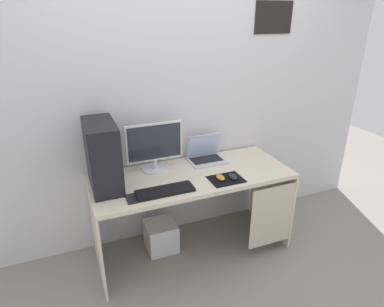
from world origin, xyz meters
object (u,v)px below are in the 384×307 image
(monitor, at_px, (155,147))
(keyboard, at_px, (165,191))
(pc_tower, at_px, (102,155))
(mouse_left, at_px, (220,177))
(mouse_right, at_px, (233,177))
(subwoofer, at_px, (161,236))
(cell_phone, at_px, (131,199))
(laptop, at_px, (206,155))

(monitor, height_order, keyboard, monitor)
(pc_tower, relative_size, mouse_left, 5.13)
(pc_tower, distance_m, mouse_right, 0.99)
(subwoofer, bearing_deg, cell_phone, -133.55)
(pc_tower, distance_m, mouse_left, 0.89)
(monitor, height_order, mouse_left, monitor)
(subwoofer, bearing_deg, monitor, 86.03)
(mouse_left, bearing_deg, keyboard, -177.47)
(mouse_left, height_order, mouse_right, same)
(keyboard, xyz_separation_m, mouse_left, (0.45, 0.02, 0.01))
(keyboard, height_order, cell_phone, keyboard)
(laptop, distance_m, keyboard, 0.64)
(keyboard, bearing_deg, mouse_left, 2.53)
(subwoofer, bearing_deg, laptop, 13.55)
(mouse_left, relative_size, cell_phone, 0.74)
(laptop, relative_size, keyboard, 0.72)
(mouse_left, bearing_deg, subwoofer, 147.18)
(keyboard, height_order, mouse_right, mouse_right)
(mouse_right, height_order, subwoofer, mouse_right)
(pc_tower, relative_size, monitor, 1.07)
(mouse_left, bearing_deg, pc_tower, 163.95)
(keyboard, bearing_deg, subwoofer, 83.15)
(keyboard, distance_m, subwoofer, 0.67)
(pc_tower, height_order, mouse_left, pc_tower)
(laptop, distance_m, subwoofer, 0.80)
(mouse_right, bearing_deg, mouse_left, 165.26)
(monitor, relative_size, mouse_left, 4.80)
(monitor, distance_m, cell_phone, 0.52)
(pc_tower, bearing_deg, mouse_left, -16.05)
(laptop, height_order, keyboard, laptop)
(laptop, bearing_deg, pc_tower, -170.81)
(pc_tower, height_order, keyboard, pc_tower)
(mouse_right, distance_m, subwoofer, 0.86)
(laptop, distance_m, mouse_right, 0.41)
(monitor, relative_size, subwoofer, 1.81)
(monitor, bearing_deg, laptop, 2.51)
(mouse_right, xyz_separation_m, cell_phone, (-0.79, -0.00, -0.02))
(mouse_right, bearing_deg, laptop, 96.62)
(keyboard, xyz_separation_m, subwoofer, (0.03, 0.29, -0.61))
(mouse_left, xyz_separation_m, mouse_right, (0.10, -0.03, 0.00))
(monitor, height_order, laptop, monitor)
(pc_tower, xyz_separation_m, keyboard, (0.38, -0.26, -0.23))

